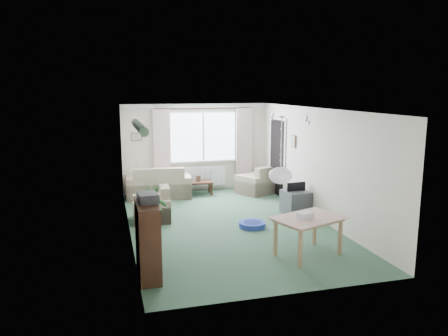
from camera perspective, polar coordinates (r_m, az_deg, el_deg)
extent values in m
plane|color=#33553E|center=(9.20, 0.49, -7.39)|extent=(6.50, 6.50, 0.00)
cube|color=white|center=(12.02, -2.74, 4.11)|extent=(1.80, 0.03, 1.30)
cube|color=black|center=(11.88, -2.69, 7.76)|extent=(2.60, 0.03, 0.03)
cube|color=beige|center=(11.75, -8.11, 2.75)|extent=(0.45, 0.08, 2.00)
cube|color=beige|center=(12.24, 2.64, 3.14)|extent=(0.45, 0.08, 2.00)
cube|color=white|center=(12.15, -2.65, -1.08)|extent=(1.20, 0.10, 0.55)
cube|color=black|center=(11.63, 7.01, 1.35)|extent=(0.03, 0.95, 2.00)
sphere|color=white|center=(6.78, 7.40, -0.98)|extent=(0.36, 0.36, 0.36)
cylinder|color=#196626|center=(6.17, -11.00, 5.32)|extent=(1.60, 1.60, 0.12)
sphere|color=silver|center=(10.05, 6.32, 6.96)|extent=(0.20, 0.20, 0.20)
sphere|color=silver|center=(9.07, 10.88, 6.48)|extent=(0.20, 0.20, 0.20)
cube|color=brown|center=(11.76, -11.36, 4.02)|extent=(0.28, 0.03, 0.22)
cube|color=brown|center=(10.64, 9.07, 3.46)|extent=(0.03, 0.24, 0.30)
cube|color=#BDB28F|center=(11.51, -8.51, -1.77)|extent=(1.71, 1.01, 0.82)
cube|color=beige|center=(11.82, 4.14, -1.54)|extent=(1.10, 1.08, 0.75)
cube|color=beige|center=(9.52, -9.46, -4.62)|extent=(0.82, 0.86, 0.73)
cube|color=black|center=(11.72, -3.46, -2.62)|extent=(0.82, 0.48, 0.36)
cube|color=#513429|center=(11.63, -3.36, -1.41)|extent=(0.12, 0.06, 0.16)
cube|color=black|center=(6.73, -9.94, -9.18)|extent=(0.31, 0.93, 1.14)
cube|color=#323337|center=(6.56, -9.94, -3.85)|extent=(0.32, 0.38, 0.14)
cylinder|color=#216034|center=(7.74, -9.28, -6.24)|extent=(0.69, 0.69, 1.22)
cube|color=tan|center=(7.62, 10.90, -8.81)|extent=(1.21, 1.00, 0.65)
cube|color=white|center=(7.44, 10.57, -6.17)|extent=(0.30, 0.27, 0.12)
cube|color=#3D3D42|center=(10.02, 9.35, -4.46)|extent=(0.58, 0.63, 0.53)
cylinder|color=navy|center=(9.03, 3.71, -7.39)|extent=(0.61, 0.61, 0.11)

